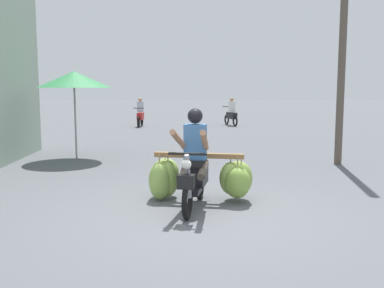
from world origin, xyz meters
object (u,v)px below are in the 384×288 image
(motorbike_distant_ahead_right, at_px, (140,115))
(utility_pole, at_px, (344,22))
(motorbike_distant_ahead_left, at_px, (231,114))
(motorbike_main_loaded, at_px, (199,174))
(market_umbrella_near_shop, at_px, (74,80))

(motorbike_distant_ahead_right, relative_size, utility_pole, 0.23)
(motorbike_distant_ahead_left, height_order, motorbike_distant_ahead_right, same)
(motorbike_distant_ahead_left, distance_m, utility_pole, 11.65)
(motorbike_main_loaded, xyz_separation_m, utility_pole, (3.64, 3.53, 2.99))
(motorbike_main_loaded, height_order, motorbike_distant_ahead_left, motorbike_main_loaded)
(utility_pole, bearing_deg, motorbike_distant_ahead_left, 96.49)
(motorbike_main_loaded, distance_m, motorbike_distant_ahead_right, 14.57)
(motorbike_main_loaded, height_order, market_umbrella_near_shop, market_umbrella_near_shop)
(motorbike_main_loaded, relative_size, motorbike_distant_ahead_right, 1.19)
(motorbike_distant_ahead_left, bearing_deg, motorbike_main_loaded, -99.12)
(motorbike_distant_ahead_left, xyz_separation_m, motorbike_distant_ahead_right, (-4.49, -0.33, 0.00))
(motorbike_distant_ahead_left, bearing_deg, motorbike_distant_ahead_right, -175.76)
(motorbike_distant_ahead_right, bearing_deg, motorbike_distant_ahead_left, 4.24)
(motorbike_distant_ahead_left, relative_size, market_umbrella_near_shop, 0.68)
(motorbike_main_loaded, xyz_separation_m, motorbike_distant_ahead_right, (-2.12, 14.41, 0.10))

